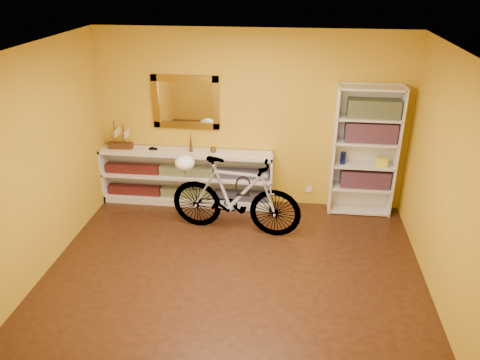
# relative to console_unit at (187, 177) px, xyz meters

# --- Properties ---
(floor) EXTENTS (4.50, 4.00, 0.01)m
(floor) POSITION_rel_console_unit_xyz_m (0.95, -1.81, -0.43)
(floor) COLOR black
(floor) RESTS_ON ground
(ceiling) EXTENTS (4.50, 4.00, 0.01)m
(ceiling) POSITION_rel_console_unit_xyz_m (0.95, -1.81, 2.18)
(ceiling) COLOR silver
(ceiling) RESTS_ON ground
(back_wall) EXTENTS (4.50, 0.01, 2.60)m
(back_wall) POSITION_rel_console_unit_xyz_m (0.95, 0.19, 0.88)
(back_wall) COLOR gold
(back_wall) RESTS_ON ground
(left_wall) EXTENTS (0.01, 4.00, 2.60)m
(left_wall) POSITION_rel_console_unit_xyz_m (-1.31, -1.81, 0.88)
(left_wall) COLOR gold
(left_wall) RESTS_ON ground
(right_wall) EXTENTS (0.01, 4.00, 2.60)m
(right_wall) POSITION_rel_console_unit_xyz_m (3.20, -1.81, 0.88)
(right_wall) COLOR gold
(right_wall) RESTS_ON ground
(gilt_mirror) EXTENTS (0.98, 0.06, 0.78)m
(gilt_mirror) POSITION_rel_console_unit_xyz_m (-0.00, 0.15, 1.12)
(gilt_mirror) COLOR olive
(gilt_mirror) RESTS_ON back_wall
(wall_socket) EXTENTS (0.09, 0.02, 0.09)m
(wall_socket) POSITION_rel_console_unit_xyz_m (1.85, 0.17, -0.17)
(wall_socket) COLOR silver
(wall_socket) RESTS_ON back_wall
(console_unit) EXTENTS (2.60, 0.35, 0.85)m
(console_unit) POSITION_rel_console_unit_xyz_m (0.00, 0.00, 0.00)
(console_unit) COLOR silver
(console_unit) RESTS_ON floor
(cd_row_lower) EXTENTS (2.50, 0.13, 0.14)m
(cd_row_lower) POSITION_rel_console_unit_xyz_m (-0.00, -0.02, -0.26)
(cd_row_lower) COLOR black
(cd_row_lower) RESTS_ON console_unit
(cd_row_upper) EXTENTS (2.50, 0.13, 0.14)m
(cd_row_upper) POSITION_rel_console_unit_xyz_m (-0.00, -0.02, 0.11)
(cd_row_upper) COLOR navy
(cd_row_upper) RESTS_ON console_unit
(model_ship) EXTENTS (0.36, 0.15, 0.43)m
(model_ship) POSITION_rel_console_unit_xyz_m (-1.00, 0.00, 0.64)
(model_ship) COLOR #391F10
(model_ship) RESTS_ON console_unit
(toy_car) EXTENTS (0.00, 0.00, 0.00)m
(toy_car) POSITION_rel_console_unit_xyz_m (-0.49, 0.00, 0.43)
(toy_car) COLOR black
(toy_car) RESTS_ON console_unit
(bronze_ornament) EXTENTS (0.05, 0.05, 0.32)m
(bronze_ornament) POSITION_rel_console_unit_xyz_m (0.08, 0.00, 0.58)
(bronze_ornament) COLOR brown
(bronze_ornament) RESTS_ON console_unit
(decorative_orb) EXTENTS (0.09, 0.09, 0.09)m
(decorative_orb) POSITION_rel_console_unit_xyz_m (0.41, 0.00, 0.47)
(decorative_orb) COLOR brown
(decorative_orb) RESTS_ON console_unit
(bookcase) EXTENTS (0.90, 0.30, 1.90)m
(bookcase) POSITION_rel_console_unit_xyz_m (2.58, 0.03, 0.52)
(bookcase) COLOR silver
(bookcase) RESTS_ON floor
(book_row_a) EXTENTS (0.70, 0.22, 0.26)m
(book_row_a) POSITION_rel_console_unit_xyz_m (2.63, 0.03, 0.12)
(book_row_a) COLOR maroon
(book_row_a) RESTS_ON bookcase
(book_row_b) EXTENTS (0.70, 0.22, 0.28)m
(book_row_b) POSITION_rel_console_unit_xyz_m (2.63, 0.03, 0.83)
(book_row_b) COLOR maroon
(book_row_b) RESTS_ON bookcase
(book_row_c) EXTENTS (0.70, 0.22, 0.25)m
(book_row_c) POSITION_rel_console_unit_xyz_m (2.63, 0.03, 1.16)
(book_row_c) COLOR navy
(book_row_c) RESTS_ON bookcase
(travel_mug) EXTENTS (0.08, 0.08, 0.17)m
(travel_mug) POSITION_rel_console_unit_xyz_m (2.29, 0.01, 0.43)
(travel_mug) COLOR navy
(travel_mug) RESTS_ON bookcase
(red_tin) EXTENTS (0.17, 0.17, 0.19)m
(red_tin) POSITION_rel_console_unit_xyz_m (2.38, 0.06, 1.13)
(red_tin) COLOR maroon
(red_tin) RESTS_ON bookcase
(yellow_bag) EXTENTS (0.18, 0.14, 0.13)m
(yellow_bag) POSITION_rel_console_unit_xyz_m (2.83, -0.01, 0.40)
(yellow_bag) COLOR yellow
(yellow_bag) RESTS_ON bookcase
(bicycle) EXTENTS (0.70, 1.87, 1.08)m
(bicycle) POSITION_rel_console_unit_xyz_m (0.84, -0.75, 0.11)
(bicycle) COLOR silver
(bicycle) RESTS_ON floor
(helmet) EXTENTS (0.27, 0.26, 0.20)m
(helmet) POSITION_rel_console_unit_xyz_m (0.14, -0.67, 0.52)
(helmet) COLOR white
(helmet) RESTS_ON bicycle
(u_lock) EXTENTS (0.21, 0.02, 0.21)m
(u_lock) POSITION_rel_console_unit_xyz_m (0.95, -0.76, 0.27)
(u_lock) COLOR black
(u_lock) RESTS_ON bicycle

